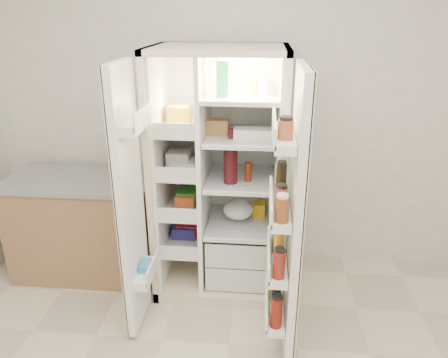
{
  "coord_description": "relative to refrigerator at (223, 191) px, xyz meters",
  "views": [
    {
      "loc": [
        0.17,
        -1.26,
        2.02
      ],
      "look_at": [
        -0.07,
        1.25,
        1.01
      ],
      "focal_mm": 34.0,
      "sensor_mm": 36.0,
      "label": 1
    }
  ],
  "objects": [
    {
      "name": "freezer_door",
      "position": [
        -0.51,
        -0.6,
        0.15
      ],
      "size": [
        0.15,
        0.4,
        1.72
      ],
      "color": "white",
      "rests_on": "floor"
    },
    {
      "name": "kitchen_counter",
      "position": [
        -1.1,
        -0.01,
        -0.33
      ],
      "size": [
        1.13,
        0.6,
        0.82
      ],
      "color": "#9E6F4F",
      "rests_on": "floor"
    },
    {
      "name": "wall_back",
      "position": [
        0.12,
        0.35,
        0.6
      ],
      "size": [
        4.0,
        0.02,
        2.7
      ],
      "primitive_type": "cube",
      "color": "white",
      "rests_on": "floor"
    },
    {
      "name": "refrigerator",
      "position": [
        0.0,
        0.0,
        0.0
      ],
      "size": [
        0.92,
        0.7,
        1.8
      ],
      "color": "beige",
      "rests_on": "floor"
    },
    {
      "name": "fridge_door",
      "position": [
        0.47,
        -0.7,
        0.12
      ],
      "size": [
        0.17,
        0.58,
        1.72
      ],
      "color": "white",
      "rests_on": "floor"
    }
  ]
}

